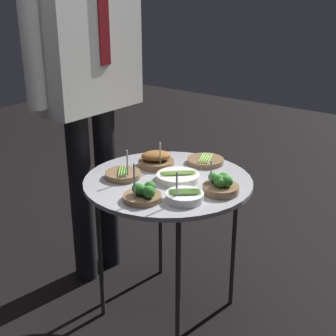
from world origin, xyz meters
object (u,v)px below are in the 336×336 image
(waiter_figure, at_px, (86,54))
(bowl_broccoli_mid_right, at_px, (143,194))
(bowl_broccoli_mid_left, at_px, (221,185))
(bowl_asparagus_back_left, at_px, (178,177))
(serving_cart, at_px, (168,189))
(bowl_roast_near_rim, at_px, (156,160))
(bowl_asparagus_front_left, at_px, (185,196))
(bowl_asparagus_center, at_px, (205,161))
(bowl_asparagus_front_center, at_px, (123,174))

(waiter_figure, bearing_deg, bowl_broccoli_mid_right, -115.32)
(bowl_broccoli_mid_left, bearing_deg, bowl_asparagus_back_left, 90.13)
(bowl_asparagus_back_left, height_order, waiter_figure, waiter_figure)
(serving_cart, distance_m, bowl_asparagus_back_left, 0.07)
(bowl_broccoli_mid_right, relative_size, bowl_roast_near_rim, 0.98)
(bowl_broccoli_mid_left, height_order, bowl_asparagus_front_left, bowl_broccoli_mid_left)
(bowl_broccoli_mid_left, bearing_deg, bowl_roast_near_rim, 79.39)
(bowl_asparagus_front_left, bearing_deg, serving_cart, 54.30)
(bowl_asparagus_back_left, distance_m, waiter_figure, 0.70)
(serving_cart, bearing_deg, bowl_asparagus_center, -4.10)
(bowl_broccoli_mid_right, xyz_separation_m, bowl_broccoli_mid_left, (0.24, -0.19, 0.00))
(serving_cart, xyz_separation_m, bowl_asparagus_front_left, (-0.13, -0.18, 0.06))
(bowl_roast_near_rim, bearing_deg, waiter_figure, 98.36)
(serving_cart, xyz_separation_m, bowl_broccoli_mid_left, (0.02, -0.24, 0.07))
(bowl_asparagus_front_left, bearing_deg, bowl_asparagus_front_center, 85.40)
(bowl_asparagus_back_left, bearing_deg, bowl_broccoli_mid_right, -176.77)
(bowl_roast_near_rim, height_order, bowl_broccoli_mid_left, bowl_broccoli_mid_left)
(bowl_broccoli_mid_left, bearing_deg, bowl_asparagus_center, 43.86)
(serving_cart, height_order, waiter_figure, waiter_figure)
(bowl_asparagus_center, bearing_deg, bowl_broccoli_mid_right, -175.94)
(bowl_broccoli_mid_left, xyz_separation_m, waiter_figure, (0.02, 0.74, 0.43))
(serving_cart, distance_m, bowl_asparagus_front_left, 0.22)
(bowl_roast_near_rim, bearing_deg, bowl_asparagus_center, -43.23)
(bowl_roast_near_rim, xyz_separation_m, bowl_asparagus_center, (0.16, -0.15, -0.02))
(bowl_broccoli_mid_right, relative_size, bowl_asparagus_front_left, 1.11)
(waiter_figure, bearing_deg, bowl_asparagus_front_center, -112.45)
(bowl_asparagus_front_center, xyz_separation_m, waiter_figure, (0.14, 0.33, 0.45))
(bowl_asparagus_back_left, distance_m, bowl_broccoli_mid_left, 0.21)
(bowl_asparagus_center, height_order, bowl_asparagus_front_left, bowl_asparagus_front_left)
(bowl_asparagus_center, height_order, bowl_asparagus_front_center, bowl_asparagus_front_center)
(bowl_asparagus_back_left, bearing_deg, bowl_asparagus_center, 4.90)
(bowl_asparagus_back_left, relative_size, bowl_roast_near_rim, 1.10)
(bowl_asparagus_center, relative_size, waiter_figure, 0.09)
(serving_cart, relative_size, waiter_figure, 0.40)
(bowl_roast_near_rim, relative_size, bowl_broccoli_mid_left, 1.15)
(bowl_asparagus_back_left, xyz_separation_m, waiter_figure, (0.02, 0.53, 0.45))
(bowl_asparagus_back_left, distance_m, bowl_asparagus_center, 0.24)
(bowl_broccoli_mid_left, relative_size, bowl_asparagus_center, 0.85)
(serving_cart, relative_size, bowl_asparagus_center, 4.21)
(bowl_asparagus_front_left, bearing_deg, waiter_figure, 76.20)
(waiter_figure, bearing_deg, bowl_roast_near_rim, -81.64)
(bowl_asparagus_center, bearing_deg, bowl_asparagus_back_left, -175.10)
(waiter_figure, bearing_deg, bowl_asparagus_front_left, -103.80)
(bowl_asparagus_back_left, xyz_separation_m, bowl_broccoli_mid_left, (0.00, -0.21, 0.02))
(bowl_asparagus_front_left, height_order, waiter_figure, waiter_figure)
(bowl_asparagus_center, distance_m, waiter_figure, 0.72)
(bowl_asparagus_front_center, relative_size, waiter_figure, 0.09)
(bowl_asparagus_center, bearing_deg, bowl_broccoli_mid_left, -136.14)
(serving_cart, height_order, bowl_roast_near_rim, bowl_roast_near_rim)
(bowl_asparagus_back_left, xyz_separation_m, bowl_roast_near_rim, (0.07, 0.17, 0.01))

